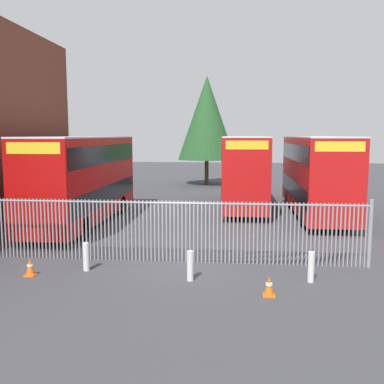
{
  "coord_description": "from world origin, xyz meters",
  "views": [
    {
      "loc": [
        1.91,
        -15.05,
        4.48
      ],
      "look_at": [
        0.0,
        4.0,
        2.0
      ],
      "focal_mm": 41.0,
      "sensor_mm": 36.0,
      "label": 1
    }
  ],
  "objects_px": {
    "bollard_near_right": "(311,267)",
    "traffic_cone_near_kerb": "(30,267)",
    "double_decker_bus_near_gate": "(83,176)",
    "bollard_near_left": "(86,257)",
    "bollard_center_front": "(190,266)",
    "double_decker_bus_behind_fence_left": "(316,173)",
    "double_decker_bus_behind_fence_right": "(244,169)",
    "traffic_cone_by_gate": "(269,286)"
  },
  "relations": [
    {
      "from": "bollard_near_right",
      "to": "traffic_cone_near_kerb",
      "type": "distance_m",
      "value": 8.87
    },
    {
      "from": "double_decker_bus_near_gate",
      "to": "bollard_near_right",
      "type": "xyz_separation_m",
      "value": [
        9.98,
        -8.03,
        -1.95
      ]
    },
    {
      "from": "double_decker_bus_near_gate",
      "to": "bollard_center_front",
      "type": "bearing_deg",
      "value": -52.81
    },
    {
      "from": "double_decker_bus_behind_fence_left",
      "to": "double_decker_bus_behind_fence_right",
      "type": "height_order",
      "value": "same"
    },
    {
      "from": "bollard_near_left",
      "to": "double_decker_bus_behind_fence_right",
      "type": "bearing_deg",
      "value": 68.35
    },
    {
      "from": "double_decker_bus_behind_fence_right",
      "to": "bollard_center_front",
      "type": "xyz_separation_m",
      "value": [
        -1.91,
        -14.43,
        -1.95
      ]
    },
    {
      "from": "double_decker_bus_near_gate",
      "to": "bollard_center_front",
      "type": "distance_m",
      "value": 10.57
    },
    {
      "from": "bollard_near_left",
      "to": "bollard_near_right",
      "type": "distance_m",
      "value": 7.27
    },
    {
      "from": "double_decker_bus_near_gate",
      "to": "bollard_near_right",
      "type": "height_order",
      "value": "double_decker_bus_near_gate"
    },
    {
      "from": "double_decker_bus_behind_fence_left",
      "to": "bollard_center_front",
      "type": "height_order",
      "value": "double_decker_bus_behind_fence_left"
    },
    {
      "from": "bollard_center_front",
      "to": "traffic_cone_by_gate",
      "type": "distance_m",
      "value": 2.58
    },
    {
      "from": "double_decker_bus_behind_fence_left",
      "to": "traffic_cone_by_gate",
      "type": "distance_m",
      "value": 13.56
    },
    {
      "from": "double_decker_bus_near_gate",
      "to": "bollard_near_left",
      "type": "xyz_separation_m",
      "value": [
        2.73,
        -7.6,
        -1.95
      ]
    },
    {
      "from": "double_decker_bus_behind_fence_right",
      "to": "traffic_cone_near_kerb",
      "type": "relative_size",
      "value": 18.32
    },
    {
      "from": "double_decker_bus_near_gate",
      "to": "traffic_cone_near_kerb",
      "type": "relative_size",
      "value": 18.32
    },
    {
      "from": "bollard_near_left",
      "to": "traffic_cone_by_gate",
      "type": "bearing_deg",
      "value": -16.66
    },
    {
      "from": "double_decker_bus_near_gate",
      "to": "bollard_center_front",
      "type": "xyz_separation_m",
      "value": [
        6.28,
        -8.27,
        -1.95
      ]
    },
    {
      "from": "double_decker_bus_behind_fence_right",
      "to": "bollard_center_front",
      "type": "relative_size",
      "value": 11.38
    },
    {
      "from": "double_decker_bus_behind_fence_right",
      "to": "bollard_near_left",
      "type": "xyz_separation_m",
      "value": [
        -5.46,
        -13.75,
        -1.95
      ]
    },
    {
      "from": "double_decker_bus_behind_fence_right",
      "to": "traffic_cone_near_kerb",
      "type": "distance_m",
      "value": 16.24
    },
    {
      "from": "double_decker_bus_behind_fence_right",
      "to": "traffic_cone_by_gate",
      "type": "bearing_deg",
      "value": -88.41
    },
    {
      "from": "traffic_cone_near_kerb",
      "to": "traffic_cone_by_gate",
      "type": "bearing_deg",
      "value": -7.99
    },
    {
      "from": "double_decker_bus_behind_fence_right",
      "to": "double_decker_bus_near_gate",
      "type": "bearing_deg",
      "value": -143.07
    },
    {
      "from": "traffic_cone_by_gate",
      "to": "double_decker_bus_behind_fence_right",
      "type": "bearing_deg",
      "value": 91.59
    },
    {
      "from": "bollard_center_front",
      "to": "double_decker_bus_near_gate",
      "type": "bearing_deg",
      "value": 127.19
    },
    {
      "from": "bollard_center_front",
      "to": "traffic_cone_by_gate",
      "type": "height_order",
      "value": "bollard_center_front"
    },
    {
      "from": "bollard_near_left",
      "to": "bollard_center_front",
      "type": "xyz_separation_m",
      "value": [
        3.55,
        -0.67,
        0.0
      ]
    },
    {
      "from": "double_decker_bus_behind_fence_left",
      "to": "traffic_cone_near_kerb",
      "type": "relative_size",
      "value": 18.32
    },
    {
      "from": "double_decker_bus_near_gate",
      "to": "bollard_center_front",
      "type": "height_order",
      "value": "double_decker_bus_near_gate"
    },
    {
      "from": "double_decker_bus_behind_fence_right",
      "to": "bollard_center_front",
      "type": "height_order",
      "value": "double_decker_bus_behind_fence_right"
    },
    {
      "from": "bollard_center_front",
      "to": "traffic_cone_by_gate",
      "type": "bearing_deg",
      "value": -25.03
    },
    {
      "from": "traffic_cone_by_gate",
      "to": "bollard_near_right",
      "type": "bearing_deg",
      "value": 44.22
    },
    {
      "from": "traffic_cone_by_gate",
      "to": "traffic_cone_near_kerb",
      "type": "bearing_deg",
      "value": 172.01
    },
    {
      "from": "double_decker_bus_behind_fence_right",
      "to": "bollard_near_right",
      "type": "xyz_separation_m",
      "value": [
        1.8,
        -14.19,
        -1.95
      ]
    },
    {
      "from": "bollard_near_left",
      "to": "bollard_center_front",
      "type": "height_order",
      "value": "same"
    },
    {
      "from": "traffic_cone_by_gate",
      "to": "traffic_cone_near_kerb",
      "type": "height_order",
      "value": "same"
    },
    {
      "from": "traffic_cone_by_gate",
      "to": "double_decker_bus_behind_fence_left",
      "type": "bearing_deg",
      "value": 74.89
    },
    {
      "from": "bollard_near_right",
      "to": "traffic_cone_near_kerb",
      "type": "bearing_deg",
      "value": -178.2
    },
    {
      "from": "traffic_cone_by_gate",
      "to": "double_decker_bus_near_gate",
      "type": "bearing_deg",
      "value": 132.61
    },
    {
      "from": "traffic_cone_by_gate",
      "to": "traffic_cone_near_kerb",
      "type": "xyz_separation_m",
      "value": [
        -7.5,
        1.05,
        0.0
      ]
    },
    {
      "from": "double_decker_bus_behind_fence_left",
      "to": "bollard_near_right",
      "type": "xyz_separation_m",
      "value": [
        -2.12,
        -11.59,
        -1.95
      ]
    },
    {
      "from": "double_decker_bus_behind_fence_right",
      "to": "traffic_cone_by_gate",
      "type": "distance_m",
      "value": 15.67
    }
  ]
}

